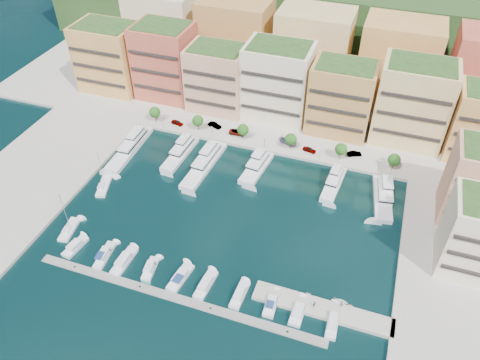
{
  "coord_description": "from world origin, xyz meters",
  "views": [
    {
      "loc": [
        32.49,
        -85.71,
        91.51
      ],
      "look_at": [
        -0.18,
        8.1,
        6.0
      ],
      "focal_mm": 35.0,
      "sensor_mm": 36.0,
      "label": 1
    }
  ],
  "objects_px": {
    "car_3": "(288,141)",
    "tender_3": "(350,306)",
    "cruiser_5": "(206,285)",
    "car_4": "(309,150)",
    "lamppost_2": "(264,141)",
    "yacht_0": "(131,146)",
    "cruiser_9": "(333,322)",
    "car_1": "(215,125)",
    "sailboat_1": "(104,187)",
    "tree_2": "(243,130)",
    "lamppost_0": "(163,120)",
    "lamppost_1": "(212,130)",
    "yacht_2": "(205,162)",
    "sailboat_0": "(69,230)",
    "person_1": "(341,304)",
    "yacht_6": "(383,196)",
    "tender_2": "(340,302)",
    "cruiser_2": "(124,261)",
    "car_0": "(177,123)",
    "cruiser_4": "(180,278)",
    "tree_1": "(198,121)",
    "cruiser_3": "(150,269)",
    "yacht_3": "(257,166)",
    "cruiser_1": "(104,255)",
    "tree_4": "(341,149)",
    "cruiser_0": "(75,247)",
    "car_2": "(237,132)",
    "lamppost_3": "(320,152)",
    "yacht_1": "(181,152)",
    "tender_1": "(309,294)",
    "cruiser_6": "(240,295)",
    "tree_3": "(291,139)",
    "lamppost_4": "(379,164)"
  },
  "relations": [
    {
      "from": "tree_3",
      "to": "lamppost_4",
      "type": "distance_m",
      "value": 28.11
    },
    {
      "from": "cruiser_6",
      "to": "tree_4",
      "type": "bearing_deg",
      "value": 77.5
    },
    {
      "from": "lamppost_1",
      "to": "yacht_0",
      "type": "height_order",
      "value": "yacht_0"
    },
    {
      "from": "tree_1",
      "to": "cruiser_5",
      "type": "distance_m",
      "value": 64.01
    },
    {
      "from": "lamppost_3",
      "to": "sailboat_1",
      "type": "bearing_deg",
      "value": -150.13
    },
    {
      "from": "lamppost_2",
      "to": "yacht_2",
      "type": "xyz_separation_m",
      "value": [
        -14.94,
        -13.39,
        -2.62
      ]
    },
    {
      "from": "lamppost_0",
      "to": "car_4",
      "type": "bearing_deg",
      "value": 3.27
    },
    {
      "from": "yacht_3",
      "to": "yacht_2",
      "type": "bearing_deg",
      "value": -167.17
    },
    {
      "from": "tree_1",
      "to": "tree_4",
      "type": "relative_size",
      "value": 1.0
    },
    {
      "from": "lamppost_2",
      "to": "car_2",
      "type": "bearing_deg",
      "value": 157.64
    },
    {
      "from": "car_1",
      "to": "car_4",
      "type": "relative_size",
      "value": 1.11
    },
    {
      "from": "sailboat_0",
      "to": "car_2",
      "type": "distance_m",
      "value": 62.1
    },
    {
      "from": "cruiser_0",
      "to": "sailboat_1",
      "type": "height_order",
      "value": "sailboat_1"
    },
    {
      "from": "cruiser_4",
      "to": "car_0",
      "type": "height_order",
      "value": "car_0"
    },
    {
      "from": "cruiser_2",
      "to": "cruiser_5",
      "type": "xyz_separation_m",
      "value": [
        21.87,
        0.01,
        0.0
      ]
    },
    {
      "from": "lamppost_2",
      "to": "cruiser_5",
      "type": "relative_size",
      "value": 0.48
    },
    {
      "from": "cruiser_9",
      "to": "car_1",
      "type": "bearing_deg",
      "value": 130.35
    },
    {
      "from": "yacht_2",
      "to": "cruiser_4",
      "type": "bearing_deg",
      "value": -75.53
    },
    {
      "from": "tree_1",
      "to": "cruiser_3",
      "type": "distance_m",
      "value": 59.44
    },
    {
      "from": "lamppost_0",
      "to": "lamppost_3",
      "type": "xyz_separation_m",
      "value": [
        54.0,
        0.0,
        0.0
      ]
    },
    {
      "from": "cruiser_0",
      "to": "cruiser_4",
      "type": "relative_size",
      "value": 0.86
    },
    {
      "from": "car_1",
      "to": "person_1",
      "type": "distance_m",
      "value": 78.08
    },
    {
      "from": "yacht_6",
      "to": "tender_2",
      "type": "xyz_separation_m",
      "value": [
        -5.32,
        -39.22,
        -0.82
      ]
    },
    {
      "from": "yacht_2",
      "to": "sailboat_0",
      "type": "xyz_separation_m",
      "value": [
        -23.66,
        -37.67,
        -0.89
      ]
    },
    {
      "from": "cruiser_3",
      "to": "car_2",
      "type": "xyz_separation_m",
      "value": [
        1.35,
        60.18,
        1.23
      ]
    },
    {
      "from": "lamppost_0",
      "to": "car_3",
      "type": "xyz_separation_m",
      "value": [
        42.76,
        4.81,
        -1.98
      ]
    },
    {
      "from": "car_3",
      "to": "tender_3",
      "type": "bearing_deg",
      "value": -138.48
    },
    {
      "from": "cruiser_9",
      "to": "tree_2",
      "type": "bearing_deg",
      "value": 125.14
    },
    {
      "from": "car_0",
      "to": "tree_2",
      "type": "bearing_deg",
      "value": -81.16
    },
    {
      "from": "tree_4",
      "to": "tree_1",
      "type": "bearing_deg",
      "value": 180.0
    },
    {
      "from": "tree_2",
      "to": "cruiser_5",
      "type": "xyz_separation_m",
      "value": [
        10.56,
        -58.09,
        -4.2
      ]
    },
    {
      "from": "car_0",
      "to": "person_1",
      "type": "relative_size",
      "value": 2.62
    },
    {
      "from": "cruiser_6",
      "to": "lamppost_3",
      "type": "bearing_deg",
      "value": 82.97
    },
    {
      "from": "lamppost_1",
      "to": "cruiser_1",
      "type": "xyz_separation_m",
      "value": [
        -6.88,
        -55.82,
        -3.26
      ]
    },
    {
      "from": "cruiser_6",
      "to": "car_3",
      "type": "height_order",
      "value": "car_3"
    },
    {
      "from": "yacht_2",
      "to": "cruiser_0",
      "type": "xyz_separation_m",
      "value": [
        -18.58,
        -42.39,
        -0.66
      ]
    },
    {
      "from": "tree_1",
      "to": "yacht_1",
      "type": "height_order",
      "value": "tree_1"
    },
    {
      "from": "tender_2",
      "to": "yacht_3",
      "type": "bearing_deg",
      "value": 29.65
    },
    {
      "from": "tender_1",
      "to": "lamppost_3",
      "type": "bearing_deg",
      "value": 26.46
    },
    {
      "from": "lamppost_1",
      "to": "cruiser_0",
      "type": "bearing_deg",
      "value": -105.55
    },
    {
      "from": "cruiser_5",
      "to": "car_4",
      "type": "relative_size",
      "value": 2.03
    },
    {
      "from": "cruiser_2",
      "to": "cruiser_9",
      "type": "bearing_deg",
      "value": 0.0
    },
    {
      "from": "cruiser_3",
      "to": "tender_2",
      "type": "xyz_separation_m",
      "value": [
        45.49,
        5.71,
        -0.16
      ]
    },
    {
      "from": "tree_2",
      "to": "lamppost_0",
      "type": "relative_size",
      "value": 1.35
    },
    {
      "from": "lamppost_1",
      "to": "yacht_2",
      "type": "xyz_separation_m",
      "value": [
        3.06,
        -13.39,
        -2.62
      ]
    },
    {
      "from": "sailboat_1",
      "to": "car_1",
      "type": "height_order",
      "value": "sailboat_1"
    },
    {
      "from": "lamppost_2",
      "to": "yacht_0",
      "type": "xyz_separation_m",
      "value": [
        -40.94,
        -13.55,
        -2.62
      ]
    },
    {
      "from": "cruiser_4",
      "to": "tender_3",
      "type": "height_order",
      "value": "cruiser_4"
    },
    {
      "from": "lamppost_3",
      "to": "cruiser_5",
      "type": "bearing_deg",
      "value": -105.47
    },
    {
      "from": "lamppost_0",
      "to": "lamppost_2",
      "type": "xyz_separation_m",
      "value": [
        36.0,
        0.0,
        0.0
      ]
    }
  ]
}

